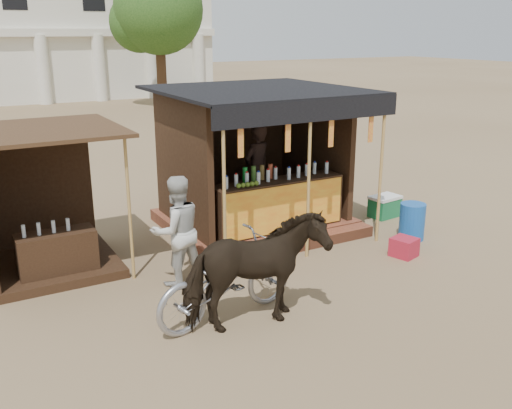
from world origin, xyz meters
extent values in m
plane|color=#846B4C|center=(0.00, 0.00, 0.00)|extent=(120.00, 120.00, 0.00)
cube|color=brown|center=(1.00, 3.50, 0.11)|extent=(3.40, 2.80, 0.22)
cube|color=brown|center=(1.00, 1.95, 0.10)|extent=(3.40, 0.35, 0.20)
cube|color=#342113|center=(1.00, 2.55, 0.69)|extent=(2.60, 0.55, 0.95)
cube|color=orange|center=(1.00, 2.27, 0.69)|extent=(2.50, 0.02, 0.88)
cube|color=#342113|center=(1.00, 4.75, 1.47)|extent=(3.00, 0.12, 2.50)
cube|color=#342113|center=(-0.50, 3.50, 1.47)|extent=(0.12, 2.50, 2.50)
cube|color=#342113|center=(2.50, 3.50, 1.47)|extent=(0.12, 2.50, 2.50)
cube|color=black|center=(1.00, 3.30, 2.75)|extent=(3.60, 3.60, 0.06)
cube|color=black|center=(1.00, 1.52, 2.57)|extent=(3.60, 0.06, 0.36)
cylinder|color=tan|center=(-0.60, 1.55, 1.38)|extent=(0.06, 0.06, 2.75)
cylinder|color=tan|center=(1.00, 1.55, 1.38)|extent=(0.06, 0.06, 2.75)
cylinder|color=tan|center=(2.60, 1.55, 1.38)|extent=(0.06, 0.06, 2.75)
cube|color=red|center=(-0.30, 1.55, 2.20)|extent=(0.10, 0.02, 0.55)
cube|color=red|center=(0.57, 1.55, 2.20)|extent=(0.10, 0.02, 0.55)
cube|color=red|center=(1.43, 1.55, 2.20)|extent=(0.10, 0.02, 0.55)
cube|color=red|center=(2.30, 1.55, 2.20)|extent=(0.10, 0.02, 0.55)
imported|color=black|center=(1.15, 3.60, 1.13)|extent=(0.77, 0.64, 1.83)
cube|color=#342113|center=(-3.00, 3.20, 0.07)|extent=(2.00, 2.00, 0.15)
cube|color=#342113|center=(-3.00, 4.15, 1.05)|extent=(1.90, 0.10, 2.10)
cube|color=#472D19|center=(-3.00, 3.10, 2.35)|extent=(2.40, 2.40, 0.06)
cylinder|color=tan|center=(-1.95, 2.15, 1.18)|extent=(0.05, 0.05, 2.35)
cube|color=#342113|center=(-3.00, 2.70, 0.40)|extent=(1.20, 0.50, 0.80)
imported|color=black|center=(-1.01, -0.17, 0.80)|extent=(1.96, 1.04, 1.59)
imported|color=#93949B|center=(-1.23, 0.24, 0.58)|extent=(2.32, 1.14, 1.17)
imported|color=#BCBBB5|center=(-1.38, 1.64, 0.87)|extent=(0.89, 0.71, 1.74)
cylinder|color=#1650A5|center=(3.25, 1.31, 0.35)|extent=(0.64, 0.64, 0.70)
cube|color=#A51B2E|center=(2.51, 0.73, 0.17)|extent=(0.49, 0.50, 0.34)
cube|color=#176B3B|center=(3.72, 2.60, 0.20)|extent=(0.67, 0.49, 0.40)
cube|color=white|center=(3.72, 2.60, 0.43)|extent=(0.69, 0.52, 0.06)
cylinder|color=silver|center=(1.00, 26.40, 1.80)|extent=(0.70, 0.70, 3.60)
cylinder|color=silver|center=(4.00, 26.40, 1.80)|extent=(0.70, 0.70, 3.60)
cylinder|color=silver|center=(7.00, 26.40, 1.80)|extent=(0.70, 0.70, 3.60)
cylinder|color=silver|center=(10.00, 26.40, 1.80)|extent=(0.70, 0.70, 3.60)
cylinder|color=#382314|center=(6.00, 22.00, 2.00)|extent=(0.50, 0.50, 4.00)
sphere|color=#406422|center=(6.00, 22.00, 4.80)|extent=(4.40, 4.40, 4.40)
sphere|color=#406422|center=(5.20, 22.60, 4.20)|extent=(2.99, 2.99, 2.99)
camera|label=1|loc=(-4.38, -6.16, 3.84)|focal=40.00mm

